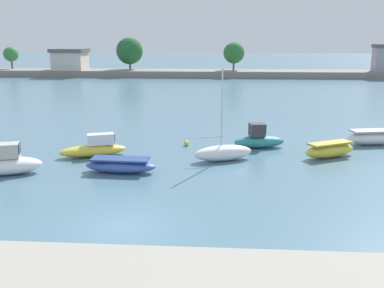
# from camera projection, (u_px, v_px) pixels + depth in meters

# --- Properties ---
(ground_plane) EXTENTS (400.00, 400.00, 0.00)m
(ground_plane) POSITION_uv_depth(u_px,v_px,m) (125.00, 227.00, 18.56)
(ground_plane) COLOR slate
(moored_boat_1) EXTENTS (4.17, 2.68, 1.87)m
(moored_boat_1) POSITION_uv_depth(u_px,v_px,m) (8.00, 164.00, 25.50)
(moored_boat_1) COLOR white
(moored_boat_1) RESTS_ON ground
(moored_boat_2) EXTENTS (4.67, 2.86, 1.53)m
(moored_boat_2) POSITION_uv_depth(u_px,v_px,m) (94.00, 149.00, 29.41)
(moored_boat_2) COLOR yellow
(moored_boat_2) RESTS_ON ground
(moored_boat_3) EXTENTS (4.34, 1.59, 0.88)m
(moored_boat_3) POSITION_uv_depth(u_px,v_px,m) (120.00, 165.00, 25.95)
(moored_boat_3) COLOR #3856A8
(moored_boat_3) RESTS_ON ground
(moored_boat_4) EXTENTS (4.16, 2.59, 6.04)m
(moored_boat_4) POSITION_uv_depth(u_px,v_px,m) (223.00, 152.00, 28.37)
(moored_boat_4) COLOR white
(moored_boat_4) RESTS_ON ground
(moored_boat_5) EXTENTS (3.87, 1.90, 1.81)m
(moored_boat_5) POSITION_uv_depth(u_px,v_px,m) (259.00, 139.00, 31.66)
(moored_boat_5) COLOR teal
(moored_boat_5) RESTS_ON ground
(moored_boat_6) EXTENTS (4.04, 2.88, 1.03)m
(moored_boat_6) POSITION_uv_depth(u_px,v_px,m) (330.00, 150.00, 29.17)
(moored_boat_6) COLOR yellow
(moored_boat_6) RESTS_ON ground
(moored_boat_7) EXTENTS (4.19, 2.15, 1.11)m
(moored_boat_7) POSITION_uv_depth(u_px,v_px,m) (372.00, 138.00, 32.61)
(moored_boat_7) COLOR white
(moored_boat_7) RESTS_ON ground
(mooring_buoy_0) EXTENTS (0.40, 0.40, 0.40)m
(mooring_buoy_0) POSITION_uv_depth(u_px,v_px,m) (186.00, 143.00, 32.29)
(mooring_buoy_0) COLOR yellow
(mooring_buoy_0) RESTS_ON ground
(distant_shoreline) EXTENTS (133.91, 7.81, 7.84)m
(distant_shoreline) POSITION_uv_depth(u_px,v_px,m) (191.00, 67.00, 87.12)
(distant_shoreline) COLOR gray
(distant_shoreline) RESTS_ON ground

